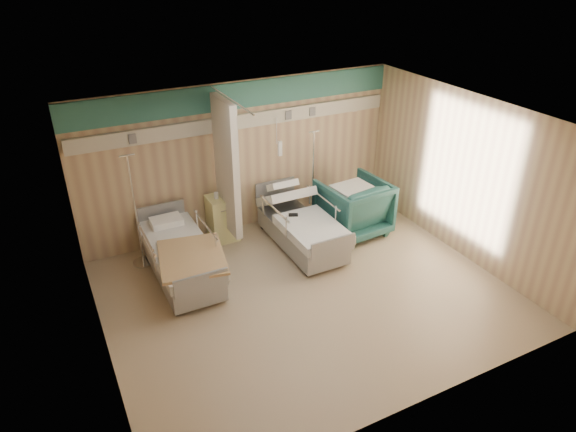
{
  "coord_description": "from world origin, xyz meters",
  "views": [
    {
      "loc": [
        -3.22,
        -5.68,
        4.88
      ],
      "look_at": [
        -0.02,
        0.6,
        1.1
      ],
      "focal_mm": 32.0,
      "sensor_mm": 36.0,
      "label": 1
    }
  ],
  "objects_px": {
    "bedside_cabinet": "(223,218)",
    "visitor_armchair": "(353,207)",
    "bed_right": "(301,231)",
    "iv_stand_left": "(141,243)",
    "iv_stand_right": "(312,203)",
    "bed_left": "(182,262)"
  },
  "relations": [
    {
      "from": "bedside_cabinet",
      "to": "visitor_armchair",
      "type": "bearing_deg",
      "value": -21.31
    },
    {
      "from": "bed_right",
      "to": "visitor_armchair",
      "type": "bearing_deg",
      "value": 1.08
    },
    {
      "from": "iv_stand_left",
      "to": "bedside_cabinet",
      "type": "bearing_deg",
      "value": 5.99
    },
    {
      "from": "bed_right",
      "to": "iv_stand_right",
      "type": "bearing_deg",
      "value": 49.54
    },
    {
      "from": "bed_right",
      "to": "bedside_cabinet",
      "type": "xyz_separation_m",
      "value": [
        -1.15,
        0.9,
        0.11
      ]
    },
    {
      "from": "bedside_cabinet",
      "to": "visitor_armchair",
      "type": "distance_m",
      "value": 2.42
    },
    {
      "from": "bed_right",
      "to": "bedside_cabinet",
      "type": "distance_m",
      "value": 1.46
    },
    {
      "from": "visitor_armchair",
      "to": "iv_stand_right",
      "type": "height_order",
      "value": "iv_stand_right"
    },
    {
      "from": "bed_left",
      "to": "visitor_armchair",
      "type": "relative_size",
      "value": 1.87
    },
    {
      "from": "bed_right",
      "to": "iv_stand_right",
      "type": "height_order",
      "value": "iv_stand_right"
    },
    {
      "from": "bed_right",
      "to": "iv_stand_right",
      "type": "relative_size",
      "value": 1.17
    },
    {
      "from": "bedside_cabinet",
      "to": "visitor_armchair",
      "type": "height_order",
      "value": "visitor_armchair"
    },
    {
      "from": "bed_right",
      "to": "bed_left",
      "type": "bearing_deg",
      "value": 180.0
    },
    {
      "from": "bed_left",
      "to": "visitor_armchair",
      "type": "distance_m",
      "value": 3.31
    },
    {
      "from": "bedside_cabinet",
      "to": "iv_stand_left",
      "type": "distance_m",
      "value": 1.54
    },
    {
      "from": "bed_right",
      "to": "bedside_cabinet",
      "type": "height_order",
      "value": "bedside_cabinet"
    },
    {
      "from": "bed_left",
      "to": "bedside_cabinet",
      "type": "bearing_deg",
      "value": 40.6
    },
    {
      "from": "bed_right",
      "to": "iv_stand_left",
      "type": "bearing_deg",
      "value": 164.58
    },
    {
      "from": "bed_right",
      "to": "visitor_armchair",
      "type": "height_order",
      "value": "visitor_armchair"
    },
    {
      "from": "iv_stand_left",
      "to": "bed_left",
      "type": "bearing_deg",
      "value": -57.01
    },
    {
      "from": "visitor_armchair",
      "to": "bed_left",
      "type": "bearing_deg",
      "value": -4.0
    },
    {
      "from": "iv_stand_right",
      "to": "bedside_cabinet",
      "type": "bearing_deg",
      "value": 175.55
    }
  ]
}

